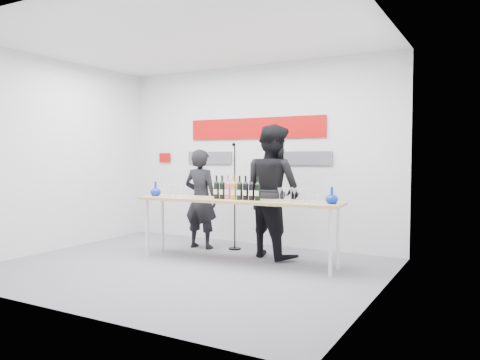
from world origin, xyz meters
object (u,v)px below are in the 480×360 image
object	(u,v)px
tasting_table	(236,204)
presenter_right	(273,191)
presenter_left	(201,199)
mic_stand	(235,217)

from	to	relation	value
tasting_table	presenter_right	size ratio (longest dim) A/B	1.54
tasting_table	presenter_left	xyz separation A→B (m)	(-1.01, 0.61, -0.02)
tasting_table	presenter_left	distance (m)	1.18
presenter_right	presenter_left	bearing A→B (deg)	21.37
presenter_left	mic_stand	bearing A→B (deg)	-164.28
mic_stand	presenter_right	bearing A→B (deg)	6.75
presenter_right	mic_stand	distance (m)	0.90
tasting_table	mic_stand	bearing A→B (deg)	117.74
tasting_table	presenter_right	distance (m)	0.67
presenter_left	presenter_right	distance (m)	1.30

